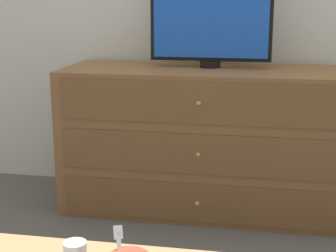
{
  "coord_description": "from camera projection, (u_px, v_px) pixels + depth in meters",
  "views": [
    {
      "loc": [
        0.29,
        -3.1,
        1.18
      ],
      "look_at": [
        -0.0,
        -1.46,
        0.76
      ],
      "focal_mm": 55.0,
      "sensor_mm": 36.0,
      "label": 1
    }
  ],
  "objects": [
    {
      "name": "ground_plane",
      "position": [
        209.0,
        186.0,
        3.29
      ],
      "size": [
        12.0,
        12.0,
        0.0
      ],
      "primitive_type": "plane",
      "color": "#56514C"
    },
    {
      "name": "dresser",
      "position": [
        204.0,
        140.0,
        2.89
      ],
      "size": [
        1.56,
        0.59,
        0.8
      ],
      "color": "brown",
      "rests_on": "ground_plane"
    },
    {
      "name": "tv",
      "position": [
        211.0,
        21.0,
        2.79
      ],
      "size": [
        0.67,
        0.11,
        0.49
      ],
      "color": "black",
      "rests_on": "dresser"
    }
  ]
}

